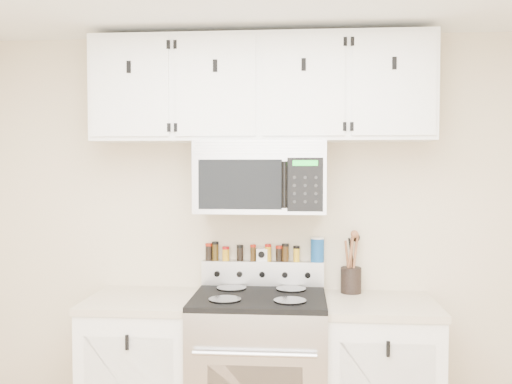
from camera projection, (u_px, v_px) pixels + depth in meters
back_wall at (263, 236)px, 3.59m from camera, size 3.50×0.01×2.50m
range at (259, 374)px, 3.30m from camera, size 0.76×0.65×1.10m
base_cabinet_left at (144, 373)px, 3.38m from camera, size 0.64×0.62×0.92m
base_cabinet_right at (379, 380)px, 3.27m from camera, size 0.64×0.62×0.92m
microwave at (261, 177)px, 3.38m from camera, size 0.76×0.44×0.42m
upper_cabinets at (261, 89)px, 3.38m from camera, size 2.00×0.35×0.62m
utensil_crock at (351, 278)px, 3.47m from camera, size 0.13×0.13×0.37m
kitchen_timer at (262, 255)px, 3.56m from camera, size 0.07×0.06×0.08m
salt_canister at (317, 249)px, 3.53m from camera, size 0.08×0.08×0.15m
spice_jar_0 at (209, 252)px, 3.58m from camera, size 0.04×0.04×0.11m
spice_jar_1 at (215, 251)px, 3.58m from camera, size 0.04×0.04×0.12m
spice_jar_2 at (226, 253)px, 3.57m from camera, size 0.04×0.04×0.09m
spice_jar_3 at (240, 253)px, 3.57m from camera, size 0.04×0.04×0.10m
spice_jar_4 at (253, 253)px, 3.56m from camera, size 0.04×0.04×0.10m
spice_jar_5 at (268, 253)px, 3.55m from camera, size 0.04×0.04×0.11m
spice_jar_6 at (279, 253)px, 3.55m from camera, size 0.04×0.04×0.10m
spice_jar_7 at (285, 252)px, 3.54m from camera, size 0.04×0.04×0.11m
spice_jar_8 at (296, 254)px, 3.54m from camera, size 0.04×0.04×0.10m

